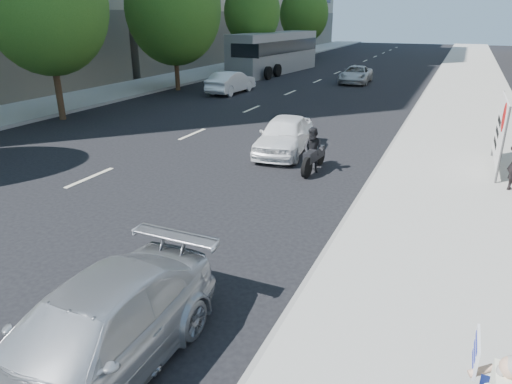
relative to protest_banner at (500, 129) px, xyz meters
The scene contains 14 objects.
ground 9.05m from the protest_banner, 122.43° to the right, with size 160.00×160.00×0.00m, color black.
near_sidewalk 12.55m from the protest_banner, 93.66° to the left, with size 5.00×120.00×0.15m, color #AEADA3.
far_sidewalk 24.92m from the protest_banner, 149.98° to the left, with size 4.50×120.00×0.15m, color #AEADA3.
tree_far_b 18.87m from the protest_banner, behind, with size 5.40×5.40×8.24m.
tree_far_c 21.55m from the protest_banner, 150.53° to the left, with size 6.00×6.00×8.47m.
tree_far_d 29.30m from the protest_banner, 129.49° to the left, with size 4.80×4.80×7.65m.
tree_far_e 41.01m from the protest_banner, 116.91° to the left, with size 5.40×5.40×7.89m.
protest_banner is the anchor object (origin of this frame).
parked_sedan 13.10m from the protest_banner, 113.89° to the right, with size 1.84×4.53×1.31m, color #A7AAAF.
white_sedan_near 6.87m from the protest_banner, behind, with size 1.57×3.90×1.33m, color white.
white_sedan_mid 18.25m from the protest_banner, 143.72° to the left, with size 1.45×4.15×1.37m, color white.
white_sedan_far 20.48m from the protest_banner, 114.39° to the left, with size 2.01×4.36×1.21m, color silver.
motorcycle 5.72m from the protest_banner, 157.11° to the right, with size 0.74×2.05×1.42m.
bus 27.54m from the protest_banner, 126.22° to the left, with size 3.70×12.26×3.30m.
Camera 1 is at (3.51, -7.99, 4.66)m, focal length 32.00 mm.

